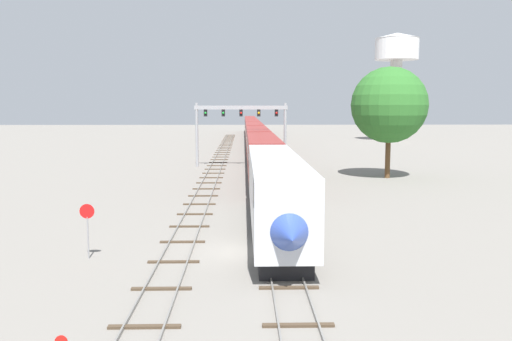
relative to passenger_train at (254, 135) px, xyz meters
name	(u,v)px	position (x,y,z in m)	size (l,w,h in m)	color
ground_plane	(243,252)	(-2.00, -68.63, -2.61)	(400.00, 400.00, 0.00)	gray
track_main	(255,153)	(0.00, -8.63, -2.55)	(2.60, 200.00, 0.16)	slate
track_near	(216,167)	(-5.50, -28.63, -2.55)	(2.60, 160.00, 0.16)	slate
passenger_train	(254,135)	(0.00, 0.00, 0.00)	(3.04, 149.69, 4.80)	silver
signal_gantry	(241,120)	(-2.25, -27.31, 3.47)	(12.10, 0.49, 8.29)	#999BA0
water_tower	(397,57)	(31.83, 21.97, 16.09)	(9.66, 9.66, 23.84)	beige
stop_sign	(87,223)	(-10.00, -69.78, -0.74)	(0.76, 0.08, 2.88)	gray
trackside_tree_left	(389,105)	(13.92, -38.85, 5.36)	(8.29, 8.29, 12.13)	brown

